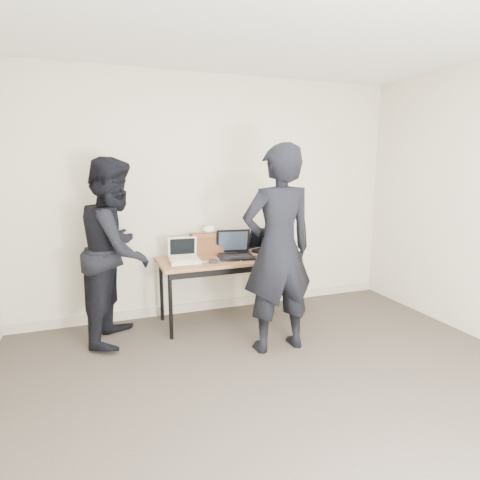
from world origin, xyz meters
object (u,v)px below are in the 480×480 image
laptop_beige (184,257)px  laptop_right (266,246)px  desk (228,263)px  laptop_center (235,251)px  equipment_box (274,244)px  leather_satchel (207,243)px  person_typist (278,250)px  person_observer (116,251)px

laptop_beige → laptop_right: bearing=13.6°
desk → laptop_center: 0.15m
laptop_beige → equipment_box: 1.14m
laptop_beige → leather_satchel: 0.40m
person_typist → desk: bearing=-76.7°
laptop_center → equipment_box: (0.55, 0.18, 0.01)m
laptop_center → leather_satchel: 0.34m
laptop_center → equipment_box: bearing=26.4°
laptop_beige → laptop_right: laptop_right is taller
laptop_right → person_observer: 1.70m
laptop_center → leather_satchel: size_ratio=1.17×
person_typist → person_observer: 1.57m
desk → person_typist: (0.22, -0.79, 0.29)m
leather_satchel → person_typist: bearing=-68.5°
person_observer → laptop_beige: bearing=-68.8°
equipment_box → person_observer: size_ratio=0.15×
equipment_box → desk: bearing=-163.1°
desk → person_observer: (-1.16, -0.04, 0.23)m
person_typist → equipment_box: bearing=-114.8°
desk → laptop_right: size_ratio=3.24×
laptop_beige → leather_satchel: bearing=41.2°
desk → laptop_center: size_ratio=3.57×
laptop_center → equipment_box: 0.58m
laptop_right → person_typist: (-0.31, -0.97, 0.17)m
laptop_right → person_typist: 1.03m
desk → equipment_box: equipment_box is taller
person_typist → laptop_beige: bearing=-49.8°
laptop_beige → person_typist: 1.06m
laptop_center → desk: bearing=-163.5°
laptop_beige → equipment_box: (1.12, 0.21, 0.03)m
laptop_beige → laptop_right: size_ratio=0.69×
laptop_beige → laptop_center: bearing=5.6°
person_typist → laptop_right: bearing=-109.7°
equipment_box → person_observer: person_observer is taller
laptop_right → equipment_box: 0.11m
desk → equipment_box: bearing=16.4°
equipment_box → person_observer: 1.81m
laptop_center → leather_satchel: (-0.26, 0.22, 0.06)m
laptop_center → leather_satchel: laptop_center is taller
desk → laptop_right: laptop_right is taller
laptop_center → person_observer: bearing=-169.4°
laptop_beige → person_observer: 0.68m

